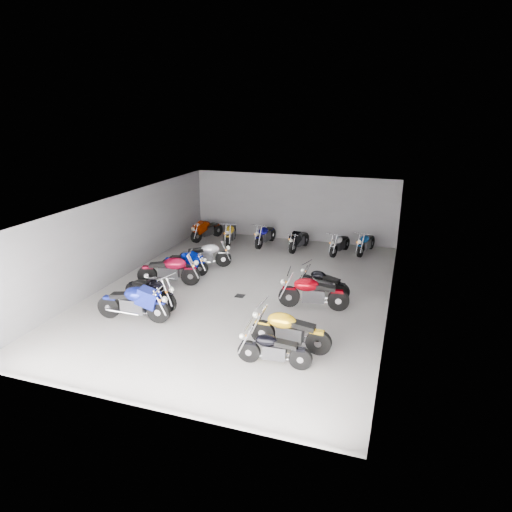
{
  "coord_description": "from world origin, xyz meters",
  "views": [
    {
      "loc": [
        5.23,
        -14.29,
        6.43
      ],
      "look_at": [
        0.08,
        1.05,
        1.0
      ],
      "focal_mm": 32.0,
      "sensor_mm": 36.0,
      "label": 1
    }
  ],
  "objects_px": {
    "motorcycle_back_a": "(207,230)",
    "motorcycle_back_f": "(366,243)",
    "motorcycle_right_e": "(323,282)",
    "motorcycle_back_d": "(299,240)",
    "motorcycle_right_d": "(313,293)",
    "motorcycle_left_b": "(134,303)",
    "motorcycle_right_b": "(289,330)",
    "motorcycle_left_d": "(169,270)",
    "motorcycle_left_e": "(185,263)",
    "motorcycle_left_c": "(151,292)",
    "motorcycle_right_a": "(273,349)",
    "motorcycle_back_b": "(231,233)",
    "motorcycle_back_c": "(265,235)",
    "motorcycle_left_f": "(205,255)",
    "motorcycle_back_e": "(340,244)",
    "drain_grate": "(240,296)"
  },
  "relations": [
    {
      "from": "motorcycle_right_a",
      "to": "motorcycle_back_b",
      "type": "distance_m",
      "value": 10.92
    },
    {
      "from": "motorcycle_right_a",
      "to": "motorcycle_right_d",
      "type": "relative_size",
      "value": 0.85
    },
    {
      "from": "motorcycle_left_b",
      "to": "motorcycle_back_f",
      "type": "xyz_separation_m",
      "value": [
        6.12,
        9.12,
        -0.09
      ]
    },
    {
      "from": "motorcycle_back_b",
      "to": "motorcycle_back_d",
      "type": "xyz_separation_m",
      "value": [
        3.34,
        0.07,
        -0.03
      ]
    },
    {
      "from": "motorcycle_right_b",
      "to": "motorcycle_right_e",
      "type": "xyz_separation_m",
      "value": [
        0.18,
        4.0,
        -0.08
      ]
    },
    {
      "from": "motorcycle_back_a",
      "to": "motorcycle_back_f",
      "type": "relative_size",
      "value": 1.02
    },
    {
      "from": "drain_grate",
      "to": "motorcycle_right_e",
      "type": "distance_m",
      "value": 2.96
    },
    {
      "from": "motorcycle_left_b",
      "to": "motorcycle_back_c",
      "type": "xyz_separation_m",
      "value": [
        1.46,
        8.86,
        -0.07
      ]
    },
    {
      "from": "motorcycle_left_e",
      "to": "motorcycle_back_b",
      "type": "relative_size",
      "value": 0.94
    },
    {
      "from": "motorcycle_right_b",
      "to": "motorcycle_back_e",
      "type": "height_order",
      "value": "motorcycle_right_b"
    },
    {
      "from": "drain_grate",
      "to": "motorcycle_back_e",
      "type": "relative_size",
      "value": 0.17
    },
    {
      "from": "motorcycle_right_a",
      "to": "motorcycle_back_e",
      "type": "bearing_deg",
      "value": -4.74
    },
    {
      "from": "motorcycle_back_a",
      "to": "motorcycle_left_b",
      "type": "bearing_deg",
      "value": 120.49
    },
    {
      "from": "motorcycle_right_e",
      "to": "motorcycle_back_f",
      "type": "distance_m",
      "value": 5.36
    },
    {
      "from": "motorcycle_left_c",
      "to": "motorcycle_left_e",
      "type": "xyz_separation_m",
      "value": [
        -0.32,
        3.12,
        -0.06
      ]
    },
    {
      "from": "motorcycle_left_d",
      "to": "motorcycle_left_e",
      "type": "distance_m",
      "value": 1.2
    },
    {
      "from": "motorcycle_left_b",
      "to": "motorcycle_right_a",
      "type": "distance_m",
      "value": 4.95
    },
    {
      "from": "motorcycle_left_d",
      "to": "motorcycle_back_a",
      "type": "xyz_separation_m",
      "value": [
        -1.17,
        5.87,
        -0.06
      ]
    },
    {
      "from": "motorcycle_back_a",
      "to": "motorcycle_back_d",
      "type": "xyz_separation_m",
      "value": [
        4.72,
        -0.17,
        -0.03
      ]
    },
    {
      "from": "motorcycle_left_c",
      "to": "motorcycle_back_e",
      "type": "bearing_deg",
      "value": 160.7
    },
    {
      "from": "motorcycle_left_d",
      "to": "motorcycle_left_e",
      "type": "relative_size",
      "value": 1.17
    },
    {
      "from": "motorcycle_back_b",
      "to": "motorcycle_left_e",
      "type": "bearing_deg",
      "value": 75.96
    },
    {
      "from": "motorcycle_left_b",
      "to": "motorcycle_back_a",
      "type": "xyz_separation_m",
      "value": [
        -1.57,
        8.83,
        -0.07
      ]
    },
    {
      "from": "motorcycle_left_c",
      "to": "motorcycle_right_d",
      "type": "height_order",
      "value": "motorcycle_right_d"
    },
    {
      "from": "motorcycle_left_c",
      "to": "motorcycle_back_f",
      "type": "height_order",
      "value": "motorcycle_left_c"
    },
    {
      "from": "motorcycle_left_d",
      "to": "motorcycle_back_d",
      "type": "xyz_separation_m",
      "value": [
        3.55,
        5.69,
        -0.09
      ]
    },
    {
      "from": "motorcycle_right_b",
      "to": "motorcycle_right_d",
      "type": "bearing_deg",
      "value": 1.13
    },
    {
      "from": "motorcycle_right_d",
      "to": "motorcycle_right_e",
      "type": "relative_size",
      "value": 1.21
    },
    {
      "from": "motorcycle_left_f",
      "to": "drain_grate",
      "type": "bearing_deg",
      "value": 22.55
    },
    {
      "from": "motorcycle_left_d",
      "to": "motorcycle_left_f",
      "type": "height_order",
      "value": "motorcycle_left_d"
    },
    {
      "from": "motorcycle_right_e",
      "to": "motorcycle_back_d",
      "type": "height_order",
      "value": "motorcycle_back_d"
    },
    {
      "from": "motorcycle_left_b",
      "to": "motorcycle_right_b",
      "type": "relative_size",
      "value": 1.04
    },
    {
      "from": "motorcycle_right_e",
      "to": "motorcycle_back_a",
      "type": "bearing_deg",
      "value": 70.17
    },
    {
      "from": "motorcycle_left_b",
      "to": "motorcycle_right_d",
      "type": "bearing_deg",
      "value": 111.09
    },
    {
      "from": "motorcycle_right_a",
      "to": "motorcycle_right_e",
      "type": "xyz_separation_m",
      "value": [
        0.35,
        4.95,
        0.0
      ]
    },
    {
      "from": "motorcycle_back_f",
      "to": "motorcycle_back_a",
      "type": "bearing_deg",
      "value": 15.89
    },
    {
      "from": "motorcycle_right_b",
      "to": "motorcycle_left_e",
      "type": "bearing_deg",
      "value": 53.75
    },
    {
      "from": "motorcycle_right_a",
      "to": "motorcycle_back_c",
      "type": "relative_size",
      "value": 0.93
    },
    {
      "from": "motorcycle_back_a",
      "to": "motorcycle_back_d",
      "type": "relative_size",
      "value": 1.03
    },
    {
      "from": "motorcycle_right_d",
      "to": "motorcycle_back_d",
      "type": "height_order",
      "value": "motorcycle_right_d"
    },
    {
      "from": "motorcycle_back_f",
      "to": "drain_grate",
      "type": "bearing_deg",
      "value": 73.62
    },
    {
      "from": "motorcycle_back_a",
      "to": "motorcycle_back_f",
      "type": "height_order",
      "value": "motorcycle_back_a"
    },
    {
      "from": "motorcycle_left_f",
      "to": "motorcycle_right_b",
      "type": "relative_size",
      "value": 0.9
    },
    {
      "from": "motorcycle_left_b",
      "to": "motorcycle_back_e",
      "type": "height_order",
      "value": "motorcycle_left_b"
    },
    {
      "from": "motorcycle_left_f",
      "to": "motorcycle_back_c",
      "type": "relative_size",
      "value": 0.99
    },
    {
      "from": "motorcycle_left_f",
      "to": "motorcycle_back_b",
      "type": "distance_m",
      "value": 3.45
    },
    {
      "from": "motorcycle_right_d",
      "to": "motorcycle_back_f",
      "type": "distance_m",
      "value": 6.59
    },
    {
      "from": "drain_grate",
      "to": "motorcycle_left_e",
      "type": "height_order",
      "value": "motorcycle_left_e"
    },
    {
      "from": "motorcycle_left_b",
      "to": "motorcycle_right_e",
      "type": "bearing_deg",
      "value": 120.42
    },
    {
      "from": "motorcycle_right_b",
      "to": "motorcycle_right_d",
      "type": "xyz_separation_m",
      "value": [
        0.07,
        2.77,
        0.01
      ]
    }
  ]
}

